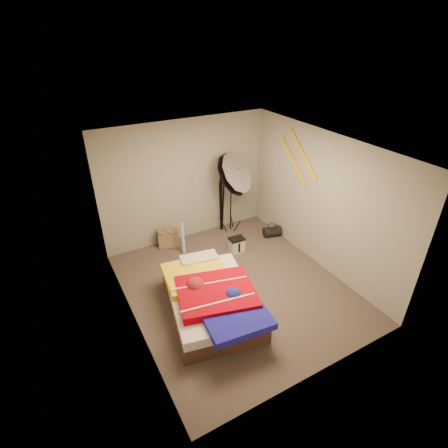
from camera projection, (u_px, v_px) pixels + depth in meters
floor at (236, 287)px, 6.10m from camera, size 4.00×4.00×0.00m
ceiling at (239, 148)px, 4.86m from camera, size 4.00×4.00×0.00m
wall_back at (186, 182)px, 7.00m from camera, size 3.50×0.00×3.50m
wall_front at (327, 303)px, 3.96m from camera, size 3.50×0.00×3.50m
wall_left at (127, 257)px, 4.75m from camera, size 0.00×4.00×4.00m
wall_right at (321, 202)px, 6.21m from camera, size 0.00×4.00×4.00m
tote_bag at (168, 238)px, 7.12m from camera, size 0.44×0.30×0.42m
wrapping_roll at (183, 238)px, 6.90m from camera, size 0.12×0.20×0.65m
camera_case at (237, 245)px, 7.01m from camera, size 0.29×0.21×0.28m
duffel_bag at (272, 232)px, 7.52m from camera, size 0.41×0.31×0.23m
wall_stripe_upper at (303, 154)px, 6.31m from camera, size 0.02×0.91×0.78m
wall_stripe_lower at (293, 161)px, 6.60m from camera, size 0.02×0.91×0.78m
bed at (212, 298)px, 5.48m from camera, size 1.62×2.13×0.54m
photo_umbrella at (232, 175)px, 6.97m from camera, size 0.92×1.05×1.92m
camera_tripod at (221, 201)px, 7.48m from camera, size 0.08×0.08×1.24m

